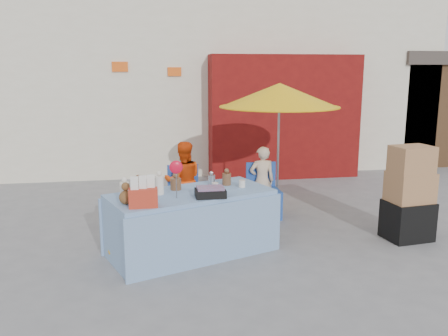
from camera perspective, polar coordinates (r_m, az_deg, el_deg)
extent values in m
plane|color=slate|center=(6.05, -1.67, -10.57)|extent=(80.00, 80.00, 0.00)
cube|color=silver|center=(12.56, -6.30, 11.51)|extent=(12.00, 5.00, 4.50)
cube|color=maroon|center=(10.23, 7.28, 6.10)|extent=(3.20, 0.60, 2.60)
cube|color=#4C331E|center=(13.68, 22.59, 6.30)|extent=(2.60, 3.00, 2.40)
cube|color=#3F3833|center=(13.64, 23.05, 11.94)|extent=(2.80, 3.20, 0.30)
cube|color=#E65713|center=(10.03, -12.41, 11.82)|extent=(0.32, 0.04, 0.20)
cube|color=#E65713|center=(10.04, -5.98, 11.45)|extent=(0.28, 0.04, 0.18)
cube|color=#7CA0C6|center=(6.05, -3.97, -6.58)|extent=(2.20, 1.55, 0.80)
cube|color=#7CA0C6|center=(5.66, -1.84, -8.14)|extent=(1.95, 0.76, 0.74)
cube|color=#7CA0C6|center=(6.46, -5.81, -5.65)|extent=(1.95, 0.76, 0.74)
cylinder|color=white|center=(5.76, -11.86, -2.62)|extent=(0.15, 0.15, 0.19)
cylinder|color=brown|center=(5.93, -10.24, -2.26)|extent=(0.16, 0.16, 0.17)
cylinder|color=white|center=(5.85, -7.76, -2.04)|extent=(0.14, 0.14, 0.23)
cylinder|color=brown|center=(6.06, -5.82, -1.93)|extent=(0.18, 0.18, 0.15)
cylinder|color=#B2B2B7|center=(6.31, -1.51, -1.42)|extent=(0.12, 0.12, 0.13)
cylinder|color=brown|center=(6.27, 0.32, -1.34)|extent=(0.15, 0.15, 0.16)
cylinder|color=white|center=(6.02, -1.08, -2.22)|extent=(0.11, 0.11, 0.10)
cylinder|color=white|center=(6.16, 2.18, -1.90)|extent=(0.11, 0.11, 0.10)
sphere|color=brown|center=(5.50, -11.71, -3.48)|extent=(0.16, 0.16, 0.16)
ellipsoid|color=red|center=(5.60, -5.79, 0.10)|extent=(0.17, 0.11, 0.16)
cube|color=#B52E1B|center=(5.34, -9.69, -3.57)|extent=(0.35, 0.25, 0.21)
cube|color=black|center=(5.69, -1.65, -3.04)|extent=(0.43, 0.37, 0.10)
cube|color=#214599|center=(7.31, -4.75, -4.75)|extent=(0.48, 0.46, 0.45)
cube|color=#214599|center=(7.41, -4.97, -1.12)|extent=(0.48, 0.04, 0.40)
cube|color=#214599|center=(7.51, 4.82, -4.29)|extent=(0.48, 0.46, 0.45)
cube|color=#214599|center=(7.61, 4.45, -0.76)|extent=(0.48, 0.04, 0.40)
imported|color=#E7430C|center=(7.35, -4.90, -1.53)|extent=(0.60, 0.47, 1.22)
imported|color=beige|center=(7.57, 4.58, -1.56)|extent=(0.41, 0.27, 1.11)
cylinder|color=gray|center=(7.70, 6.53, 1.99)|extent=(0.04, 0.04, 2.00)
cone|color=#EFB30C|center=(7.60, 6.69, 8.70)|extent=(1.90, 1.90, 0.38)
cylinder|color=#EFB30C|center=(7.61, 6.66, 7.34)|extent=(1.90, 1.90, 0.02)
cube|color=black|center=(7.02, 21.19, -5.87)|extent=(0.64, 0.55, 0.53)
cube|color=#9E6D47|center=(6.90, 21.48, -2.14)|extent=(0.60, 0.49, 0.41)
cube|color=#9E6D47|center=(6.79, 21.66, 0.96)|extent=(0.56, 0.45, 0.36)
ellipsoid|color=gold|center=(6.03, -11.08, -9.56)|extent=(0.64, 0.54, 0.26)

